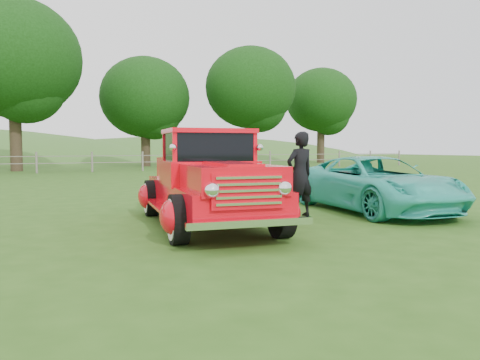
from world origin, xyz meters
name	(u,v)px	position (x,y,z in m)	size (l,w,h in m)	color
ground	(291,235)	(0.00, 0.00, 0.00)	(140.00, 140.00, 0.00)	#2B5115
distant_hills	(16,194)	(-4.08, 59.46, -4.55)	(116.00, 60.00, 18.00)	#315F23
fence_line	(92,162)	(0.00, 22.00, 0.60)	(48.00, 0.12, 1.20)	slate
tree_near_west	(13,58)	(-4.00, 25.00, 6.80)	(8.00, 8.00, 10.42)	#2F1F17
tree_near_east	(145,97)	(5.00, 29.00, 5.25)	(6.80, 6.80, 8.33)	#2F1F17
tree_mid_east	(250,88)	(13.00, 27.00, 6.17)	(7.20, 7.20, 9.44)	#2F1F17
tree_far_east	(321,100)	(22.00, 30.00, 5.86)	(6.60, 6.60, 8.86)	#2F1F17
red_pickup	(208,183)	(-0.90, 1.47, 0.80)	(2.71, 5.17, 1.78)	black
teal_sedan	(376,184)	(3.24, 1.61, 0.63)	(2.08, 4.51, 1.25)	#30C1AD
man	(300,174)	(1.26, 1.69, 0.89)	(0.65, 0.43, 1.78)	black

